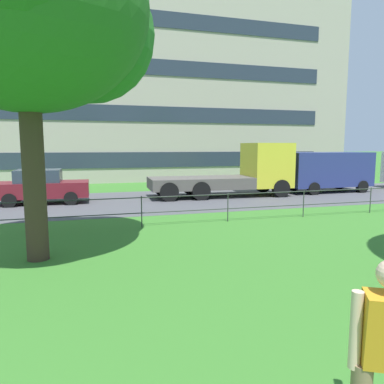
# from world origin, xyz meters

# --- Properties ---
(street_strip) EXTENTS (80.00, 7.41, 0.01)m
(street_strip) POSITION_xyz_m (0.00, 18.43, 0.00)
(street_strip) COLOR #4C4C51
(street_strip) RESTS_ON ground
(park_fence) EXTENTS (29.72, 0.04, 1.00)m
(park_fence) POSITION_xyz_m (0.00, 13.01, 0.66)
(park_fence) COLOR #333833
(park_fence) RESTS_ON ground
(tree_small_lawn) EXTENTS (5.98, 5.50, 7.77)m
(tree_small_lawn) POSITION_xyz_m (-5.65, 10.19, 5.55)
(tree_small_lawn) COLOR #423023
(tree_small_lawn) RESTS_ON ground
(car_maroon_left) EXTENTS (4.02, 1.86, 1.54)m
(car_maroon_left) POSITION_xyz_m (-6.64, 19.02, 0.78)
(car_maroon_left) COLOR maroon
(car_maroon_left) RESTS_ON ground
(flatbed_truck_far_right) EXTENTS (7.37, 2.63, 2.75)m
(flatbed_truck_far_right) POSITION_xyz_m (3.06, 18.98, 1.22)
(flatbed_truck_far_right) COLOR yellow
(flatbed_truck_far_right) RESTS_ON ground
(panel_van_center) EXTENTS (5.06, 2.22, 2.24)m
(panel_van_center) POSITION_xyz_m (8.41, 19.13, 1.27)
(panel_van_center) COLOR navy
(panel_van_center) RESTS_ON ground
(apartment_building_background) EXTENTS (37.04, 11.79, 16.55)m
(apartment_building_background) POSITION_xyz_m (-2.33, 33.10, 8.28)
(apartment_building_background) COLOR #ADA393
(apartment_building_background) RESTS_ON ground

